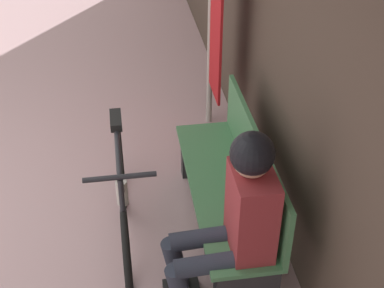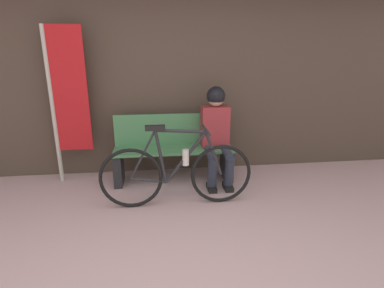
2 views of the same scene
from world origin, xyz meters
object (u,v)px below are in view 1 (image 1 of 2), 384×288
banner_pole (215,13)px  bicycle (123,203)px  person_seated (235,214)px  park_bench_near (231,191)px

banner_pole → bicycle: bearing=-32.8°
banner_pole → person_seated: bearing=-7.0°
park_bench_near → person_seated: size_ratio=1.24×
park_bench_near → bicycle: 0.70m
bicycle → banner_pole: size_ratio=0.85×
bicycle → person_seated: size_ratio=1.35×
bicycle → person_seated: bearing=47.9°
park_bench_near → banner_pole: size_ratio=0.78×
park_bench_near → banner_pole: 1.46m
banner_pole → park_bench_near: bearing=-5.2°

